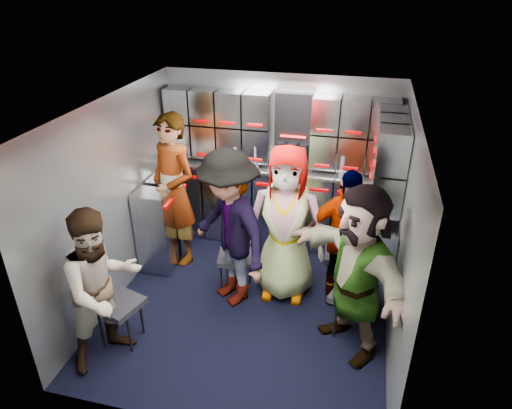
% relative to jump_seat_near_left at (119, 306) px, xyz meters
% --- Properties ---
extents(floor, '(3.00, 3.00, 0.00)m').
position_rel_jump_seat_near_left_xyz_m(floor, '(1.03, 0.79, -0.40)').
color(floor, black).
rests_on(floor, ground).
extents(wall_back, '(2.80, 0.04, 2.10)m').
position_rel_jump_seat_near_left_xyz_m(wall_back, '(1.03, 2.29, 0.65)').
color(wall_back, '#949BA2').
rests_on(wall_back, ground).
extents(wall_left, '(0.04, 3.00, 2.10)m').
position_rel_jump_seat_near_left_xyz_m(wall_left, '(-0.37, 0.79, 0.65)').
color(wall_left, '#949BA2').
rests_on(wall_left, ground).
extents(wall_right, '(0.04, 3.00, 2.10)m').
position_rel_jump_seat_near_left_xyz_m(wall_right, '(2.43, 0.79, 0.65)').
color(wall_right, '#949BA2').
rests_on(wall_right, ground).
extents(ceiling, '(2.80, 3.00, 0.02)m').
position_rel_jump_seat_near_left_xyz_m(ceiling, '(1.03, 0.79, 1.70)').
color(ceiling, silver).
rests_on(ceiling, wall_back).
extents(cart_bank_back, '(2.68, 0.38, 0.99)m').
position_rel_jump_seat_near_left_xyz_m(cart_bank_back, '(1.03, 2.08, 0.09)').
color(cart_bank_back, '#9297A1').
rests_on(cart_bank_back, ground).
extents(cart_bank_left, '(0.38, 0.76, 0.99)m').
position_rel_jump_seat_near_left_xyz_m(cart_bank_left, '(-0.16, 1.35, 0.09)').
color(cart_bank_left, '#9297A1').
rests_on(cart_bank_left, ground).
extents(counter, '(2.68, 0.42, 0.03)m').
position_rel_jump_seat_near_left_xyz_m(counter, '(1.03, 2.08, 0.61)').
color(counter, '#ACAFB3').
rests_on(counter, cart_bank_back).
extents(locker_bank_back, '(2.68, 0.28, 0.82)m').
position_rel_jump_seat_near_left_xyz_m(locker_bank_back, '(1.03, 2.14, 1.09)').
color(locker_bank_back, '#9297A1').
rests_on(locker_bank_back, wall_back).
extents(locker_bank_right, '(0.28, 1.00, 0.82)m').
position_rel_jump_seat_near_left_xyz_m(locker_bank_right, '(2.28, 1.49, 1.09)').
color(locker_bank_right, '#9297A1').
rests_on(locker_bank_right, wall_right).
extents(right_cabinet, '(0.28, 1.20, 1.00)m').
position_rel_jump_seat_near_left_xyz_m(right_cabinet, '(2.28, 1.39, 0.10)').
color(right_cabinet, '#9297A1').
rests_on(right_cabinet, ground).
extents(coffee_niche, '(0.46, 0.16, 0.84)m').
position_rel_jump_seat_near_left_xyz_m(coffee_niche, '(1.21, 2.20, 1.07)').
color(coffee_niche, black).
rests_on(coffee_niche, wall_back).
extents(red_latch_strip, '(2.60, 0.02, 0.03)m').
position_rel_jump_seat_near_left_xyz_m(red_latch_strip, '(1.03, 1.88, 0.48)').
color(red_latch_strip, '#A20001').
rests_on(red_latch_strip, cart_bank_back).
extents(jump_seat_near_left, '(0.47, 0.46, 0.46)m').
position_rel_jump_seat_near_left_xyz_m(jump_seat_near_left, '(0.00, 0.00, 0.00)').
color(jump_seat_near_left, black).
rests_on(jump_seat_near_left, ground).
extents(jump_seat_mid_left, '(0.41, 0.40, 0.42)m').
position_rel_jump_seat_near_left_xyz_m(jump_seat_mid_left, '(0.82, 1.03, -0.03)').
color(jump_seat_mid_left, black).
rests_on(jump_seat_mid_left, ground).
extents(jump_seat_center, '(0.40, 0.38, 0.44)m').
position_rel_jump_seat_near_left_xyz_m(jump_seat_center, '(1.34, 1.26, -0.01)').
color(jump_seat_center, black).
rests_on(jump_seat_center, ground).
extents(jump_seat_mid_right, '(0.40, 0.38, 0.45)m').
position_rel_jump_seat_near_left_xyz_m(jump_seat_mid_right, '(1.94, 1.32, -0.01)').
color(jump_seat_mid_right, black).
rests_on(jump_seat_mid_right, ground).
extents(jump_seat_near_right, '(0.47, 0.46, 0.45)m').
position_rel_jump_seat_near_left_xyz_m(jump_seat_near_right, '(2.08, 0.63, -0.00)').
color(jump_seat_near_right, black).
rests_on(jump_seat_near_right, ground).
extents(attendant_standing, '(0.78, 0.68, 1.80)m').
position_rel_jump_seat_near_left_xyz_m(attendant_standing, '(-0.02, 1.43, 0.50)').
color(attendant_standing, black).
rests_on(attendant_standing, ground).
extents(attendant_arc_a, '(0.86, 0.92, 1.50)m').
position_rel_jump_seat_near_left_xyz_m(attendant_arc_a, '(0.00, -0.18, 0.34)').
color(attendant_arc_a, black).
rests_on(attendant_arc_a, ground).
extents(attendant_arc_b, '(1.24, 1.18, 1.69)m').
position_rel_jump_seat_near_left_xyz_m(attendant_arc_b, '(0.82, 0.85, 0.44)').
color(attendant_arc_b, black).
rests_on(attendant_arc_b, ground).
extents(attendant_arc_c, '(0.85, 0.57, 1.69)m').
position_rel_jump_seat_near_left_xyz_m(attendant_arc_c, '(1.34, 1.08, 0.44)').
color(attendant_arc_c, black).
rests_on(attendant_arc_c, ground).
extents(attendant_arc_d, '(0.91, 0.49, 1.48)m').
position_rel_jump_seat_near_left_xyz_m(attendant_arc_d, '(1.94, 1.14, 0.34)').
color(attendant_arc_d, black).
rests_on(attendant_arc_d, ground).
extents(attendant_arc_e, '(1.38, 1.46, 1.65)m').
position_rel_jump_seat_near_left_xyz_m(attendant_arc_e, '(2.08, 0.45, 0.42)').
color(attendant_arc_e, black).
rests_on(attendant_arc_e, ground).
extents(bottle_left, '(0.07, 0.07, 0.24)m').
position_rel_jump_seat_near_left_xyz_m(bottle_left, '(0.55, 2.03, 0.75)').
color(bottle_left, white).
rests_on(bottle_left, counter).
extents(bottle_mid, '(0.07, 0.07, 0.26)m').
position_rel_jump_seat_near_left_xyz_m(bottle_mid, '(0.80, 2.03, 0.76)').
color(bottle_mid, white).
rests_on(bottle_mid, counter).
extents(bottle_right, '(0.07, 0.07, 0.24)m').
position_rel_jump_seat_near_left_xyz_m(bottle_right, '(1.82, 2.03, 0.75)').
color(bottle_right, white).
rests_on(bottle_right, counter).
extents(cup_left, '(0.09, 0.09, 0.09)m').
position_rel_jump_seat_near_left_xyz_m(cup_left, '(0.29, 2.02, 0.67)').
color(cup_left, beige).
rests_on(cup_left, counter).
extents(cup_right, '(0.08, 0.08, 0.10)m').
position_rel_jump_seat_near_left_xyz_m(cup_right, '(2.28, 2.02, 0.68)').
color(cup_right, beige).
rests_on(cup_right, counter).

